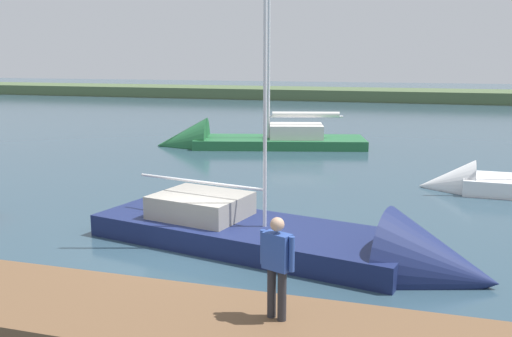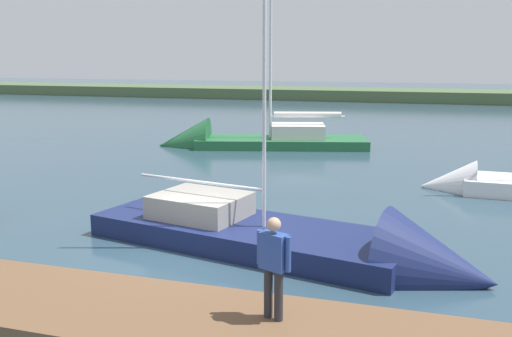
# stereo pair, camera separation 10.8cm
# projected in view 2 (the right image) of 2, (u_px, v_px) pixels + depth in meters

# --- Properties ---
(ground_plane) EXTENTS (200.00, 200.00, 0.00)m
(ground_plane) POSITION_uv_depth(u_px,v_px,m) (188.00, 254.00, 13.64)
(ground_plane) COLOR #2D4756
(far_shoreline) EXTENTS (180.00, 8.00, 2.40)m
(far_shoreline) POSITION_uv_depth(u_px,v_px,m) (379.00, 100.00, 63.15)
(far_shoreline) COLOR #4C603D
(far_shoreline) RESTS_ON ground_plane
(dock_pier) EXTENTS (24.38, 2.44, 0.62)m
(dock_pier) POSITION_uv_depth(u_px,v_px,m) (87.00, 317.00, 9.61)
(dock_pier) COLOR brown
(dock_pier) RESTS_ON ground_plane
(sailboat_behind_pier) EXTENTS (11.44, 5.68, 12.14)m
(sailboat_behind_pier) POSITION_uv_depth(u_px,v_px,m) (238.00, 144.00, 30.04)
(sailboat_behind_pier) COLOR #236638
(sailboat_behind_pier) RESTS_ON ground_plane
(sailboat_far_right) EXTENTS (10.29, 4.63, 10.61)m
(sailboat_far_right) POSITION_uv_depth(u_px,v_px,m) (319.00, 250.00, 13.30)
(sailboat_far_right) COLOR navy
(sailboat_far_right) RESTS_ON ground_plane
(person_on_dock) EXTENTS (0.60, 0.37, 1.66)m
(person_on_dock) POSITION_uv_depth(u_px,v_px,m) (274.00, 261.00, 8.71)
(person_on_dock) COLOR #28282D
(person_on_dock) RESTS_ON dock_pier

